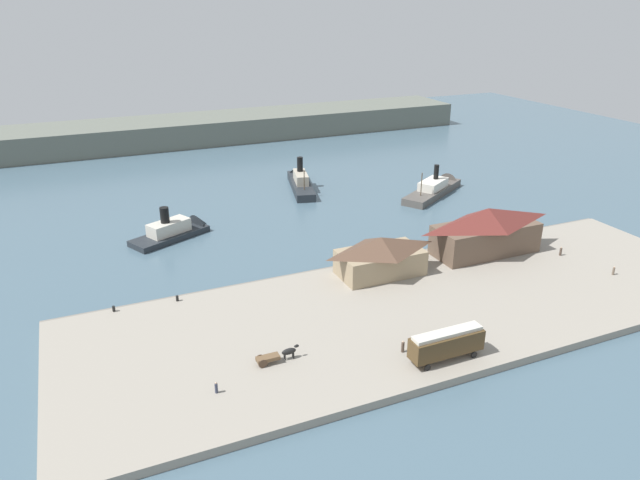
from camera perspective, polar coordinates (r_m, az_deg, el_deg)
The scene contains 17 objects.
ground_plane at distance 110.60m, azimuth 3.76°, elevation -1.79°, with size 320.00×320.00×0.00m, color #476070.
quay_promenade at distance 93.47m, azimuth 9.95°, elevation -6.53°, with size 110.00×36.00×1.20m, color gray.
seawall_edge at distance 107.51m, azimuth 4.64°, elevation -2.27°, with size 110.00×0.80×1.00m, color slate.
ferry_shed_customs_shed at distance 100.66m, azimuth 5.94°, elevation -1.51°, with size 14.74×8.09×6.82m.
ferry_shed_west_terminal at distance 112.53m, azimuth 15.93°, elevation 0.92°, with size 20.21×8.35×8.80m.
street_tram at distance 79.47m, azimuth 12.27°, elevation -9.79°, with size 10.40×2.82×4.21m.
horse_cart at distance 78.20m, azimuth -4.33°, elevation -11.21°, with size 5.91×1.39×1.87m.
pedestrian_walking_west at distance 112.98m, azimuth 26.77°, elevation -2.72°, with size 0.39×0.39×1.57m.
pedestrian_walking_east at distance 73.84m, azimuth -10.11°, elevation -14.05°, with size 0.38×0.38×1.53m.
pedestrian_near_west_shed at distance 117.23m, azimuth 22.48°, elevation -1.05°, with size 0.42×0.42×1.71m.
pedestrian_by_tram at distance 80.75m, azimuth 8.10°, elevation -10.31°, with size 0.43×0.43×1.73m.
mooring_post_east at distance 95.29m, azimuth -13.79°, elevation -5.56°, with size 0.44×0.44×0.90m, color black.
mooring_post_west at distance 95.01m, azimuth -19.52°, elevation -6.36°, with size 0.44×0.44×0.90m, color black.
ferry_near_quay at distance 150.96m, azimuth 11.41°, elevation 5.08°, with size 24.16×17.77×9.08m.
ferry_moored_west at distance 152.44m, azimuth -1.99°, elevation 5.77°, with size 10.24×24.20×9.24m.
ferry_mid_harbor at distance 123.88m, azimuth -13.67°, elevation 0.99°, with size 18.29×12.64×8.98m.
far_headland at distance 208.85m, azimuth -10.34°, elevation 10.73°, with size 180.00×24.00×8.00m, color #60665B.
Camera 1 is at (-46.91, -89.23, 45.50)m, focal length 32.72 mm.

